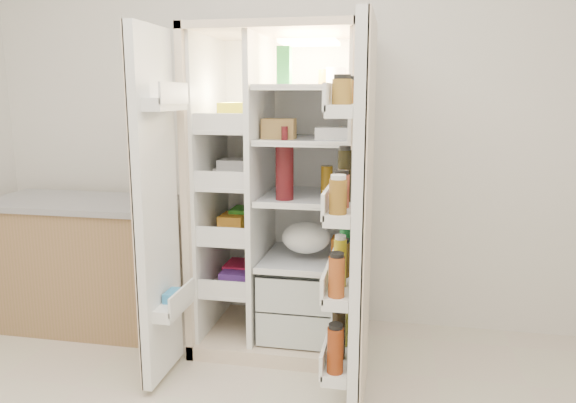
# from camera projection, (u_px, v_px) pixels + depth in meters

# --- Properties ---
(wall_back) EXTENTS (4.00, 0.02, 2.70)m
(wall_back) POSITION_uv_depth(u_px,v_px,m) (293.00, 110.00, 3.38)
(wall_back) COLOR silver
(wall_back) RESTS_ON floor
(refrigerator) EXTENTS (0.92, 0.70, 1.80)m
(refrigerator) POSITION_uv_depth(u_px,v_px,m) (285.00, 217.00, 3.16)
(refrigerator) COLOR beige
(refrigerator) RESTS_ON floor
(freezer_door) EXTENTS (0.15, 0.40, 1.72)m
(freezer_door) POSITION_uv_depth(u_px,v_px,m) (157.00, 210.00, 2.65)
(freezer_door) COLOR white
(freezer_door) RESTS_ON floor
(fridge_door) EXTENTS (0.17, 0.58, 1.72)m
(fridge_door) POSITION_uv_depth(u_px,v_px,m) (357.00, 227.00, 2.38)
(fridge_door) COLOR white
(fridge_door) RESTS_ON floor
(kitchen_counter) EXTENTS (1.11, 0.59, 0.81)m
(kitchen_counter) POSITION_uv_depth(u_px,v_px,m) (80.00, 262.00, 3.44)
(kitchen_counter) COLOR #916B48
(kitchen_counter) RESTS_ON floor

